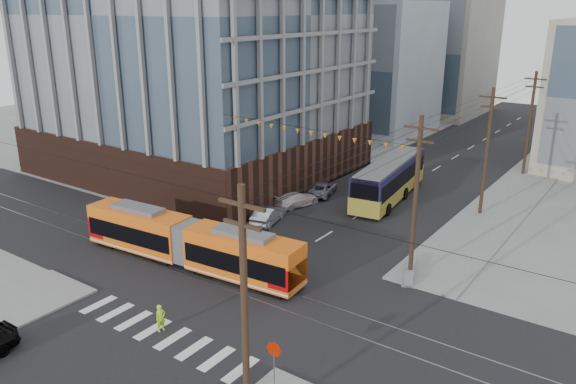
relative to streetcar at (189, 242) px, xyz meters
The scene contains 14 objects.
ground 6.79m from the streetcar, 40.07° to the right, with size 160.00×160.00×0.00m, color slate.
office_building 28.27m from the streetcar, 132.12° to the left, with size 30.00×25.00×28.60m, color #381E16.
bg_bldg_nw_near 49.78m from the streetcar, 104.06° to the left, with size 18.00×16.00×18.00m, color #8C99A5.
bg_bldg_nw_far 68.86m from the streetcar, 97.54° to the left, with size 16.00×18.00×20.00m, color gray.
utility_pole_near 17.39m from the streetcar, 37.10° to the right, with size 0.30×0.30×11.00m, color black.
utility_pole_far 53.64m from the streetcar, 75.35° to the left, with size 0.30×0.30×11.00m, color black.
streetcar is the anchor object (origin of this frame).
city_bus 21.79m from the streetcar, 76.39° to the left, with size 2.88×13.31×3.77m, color #181534, non-canonical shape.
parked_car_silver 9.66m from the streetcar, 92.19° to the left, with size 1.51×4.32×1.42m, color #B1B8C2.
parked_car_white 14.48m from the streetcar, 93.06° to the left, with size 1.78×4.38×1.27m, color beige.
parked_car_grey 18.57m from the streetcar, 91.68° to the left, with size 2.05×4.44×1.23m, color slate.
pedestrian 8.51m from the streetcar, 56.03° to the right, with size 0.58×0.38×1.59m, color #BCFF24.
stop_sign 15.05m from the streetcar, 30.31° to the right, with size 0.76×0.76×2.49m, color #AC1700, non-canonical shape.
jersey_barrier 15.27m from the streetcar, 28.79° to the left, with size 0.83×3.69×0.74m, color gray.
Camera 1 is at (21.20, -21.04, 17.18)m, focal length 35.00 mm.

